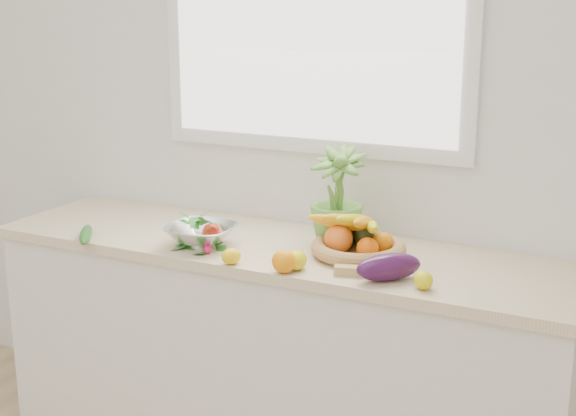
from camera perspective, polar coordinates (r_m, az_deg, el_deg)
The scene contains 20 objects.
back_wall at distance 3.16m, azimuth 1.78°, elevation 6.70°, with size 4.50×0.02×2.70m, color white.
counter_cabinet at distance 3.17m, azimuth -0.66°, elevation -10.71°, with size 2.20×0.58×0.86m, color silver.
countertop at distance 3.00m, azimuth -0.68°, elevation -2.94°, with size 2.24×0.62×0.04m, color beige.
window_frame at distance 3.12m, azimuth 1.73°, elevation 13.96°, with size 1.30×0.03×1.10m, color white.
window_pane at distance 3.10m, azimuth 1.57°, elevation 13.95°, with size 1.18×0.01×0.98m, color white.
orange_loose at distance 2.68m, azimuth -0.31°, elevation -3.82°, with size 0.08×0.08×0.08m, color orange.
lemon_a at distance 2.71m, azimuth 0.61°, elevation -3.73°, with size 0.07×0.09×0.07m, color #D9C60B.
lemon_b at distance 2.78m, azimuth -4.06°, elevation -3.45°, with size 0.06×0.07×0.06m, color yellow.
lemon_c at distance 2.57m, azimuth 9.60°, elevation -5.08°, with size 0.06×0.08×0.06m, color #D8C50B.
apple at distance 3.01m, azimuth -5.42°, elevation -1.80°, with size 0.08×0.08×0.08m, color red.
ginger at distance 2.67m, azimuth 4.36°, elevation -4.47°, with size 0.10×0.04×0.03m, color tan.
garlic_a at distance 2.76m, azimuth 3.36°, elevation -3.70°, with size 0.05×0.05×0.04m, color beige.
garlic_b at distance 2.80m, azimuth 6.30°, elevation -3.52°, with size 0.05×0.05×0.04m, color beige.
garlic_c at distance 2.87m, azimuth 2.47°, elevation -2.98°, with size 0.05×0.05×0.04m, color silver.
eggplant at distance 2.63m, azimuth 7.17°, elevation -4.19°, with size 0.09×0.23×0.09m, color #360F3A.
cucumber at distance 3.14m, azimuth -14.19°, elevation -1.84°, with size 0.04×0.24×0.04m, color #1F581A.
radish at distance 2.90m, azimuth -5.74°, elevation -2.95°, with size 0.03×0.03×0.03m, color #D31A53.
potted_herb at distance 2.93m, azimuth 3.52°, elevation 0.87°, with size 0.20×0.20×0.36m, color #598D33.
fruit_basket at distance 2.86m, azimuth 4.97°, elevation -2.44°, with size 0.42×0.42×0.18m.
colander_with_spinach at distance 2.97m, azimuth -6.18°, elevation -1.52°, with size 0.28×0.28×0.13m.
Camera 1 is at (1.31, -0.60, 1.79)m, focal length 50.00 mm.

